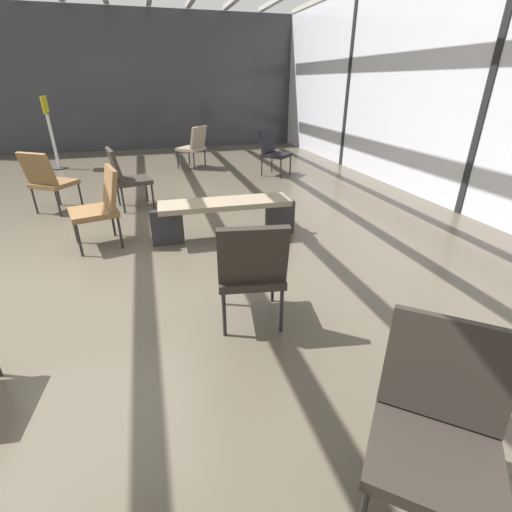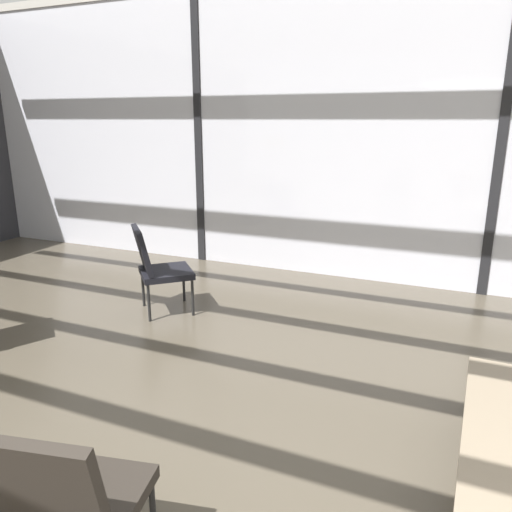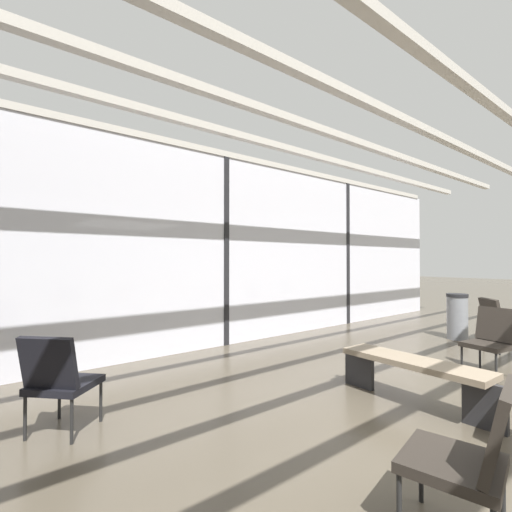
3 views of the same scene
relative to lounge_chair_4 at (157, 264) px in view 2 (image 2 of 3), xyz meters
The scene contains 6 objects.
glass_curtain_wall 3.70m from the lounge_chair_4, 31.99° to the left, with size 14.00×0.08×3.33m, color silver.
window_mullion_0 2.26m from the lounge_chair_4, 105.70° to the left, with size 0.10×0.12×3.33m, color black.
window_mullion_1 3.70m from the lounge_chair_4, 31.99° to the left, with size 0.10×0.12×3.33m, color black.
lounge_chair_4 is the anchor object (origin of this frame).
lounge_chair_7 3.06m from the lounge_chair_4, 62.20° to the right, with size 0.58×0.61×0.87m.
waiting_bench 3.38m from the lounge_chair_4, 27.95° to the right, with size 0.46×1.70×0.47m.
Camera 2 is at (-0.31, -0.46, 1.86)m, focal length 34.17 mm.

